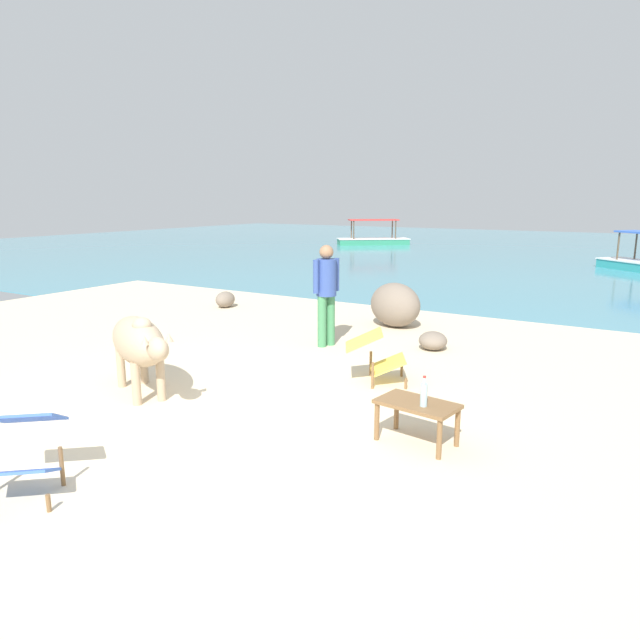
# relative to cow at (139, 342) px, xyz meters

# --- Properties ---
(sand_beach) EXTENTS (18.00, 14.00, 0.04)m
(sand_beach) POSITION_rel_cow_xyz_m (1.20, -0.21, -0.67)
(sand_beach) COLOR beige
(sand_beach) RESTS_ON ground
(water_surface) EXTENTS (60.00, 36.00, 0.03)m
(water_surface) POSITION_rel_cow_xyz_m (1.20, 21.79, -0.69)
(water_surface) COLOR teal
(water_surface) RESTS_ON ground
(cow) EXTENTS (1.71, 1.13, 0.99)m
(cow) POSITION_rel_cow_xyz_m (0.00, 0.00, 0.00)
(cow) COLOR tan
(cow) RESTS_ON sand_beach
(low_bench_table) EXTENTS (0.81, 0.54, 0.42)m
(low_bench_table) POSITION_rel_cow_xyz_m (3.38, 0.40, -0.30)
(low_bench_table) COLOR brown
(low_bench_table) RESTS_ON sand_beach
(bottle) EXTENTS (0.07, 0.07, 0.30)m
(bottle) POSITION_rel_cow_xyz_m (3.47, 0.33, -0.12)
(bottle) COLOR #A3C6D1
(bottle) RESTS_ON low_bench_table
(deck_chair_near) EXTENTS (0.93, 0.84, 0.68)m
(deck_chair_near) POSITION_rel_cow_xyz_m (2.21, 1.90, -0.27)
(deck_chair_near) COLOR brown
(deck_chair_near) RESTS_ON sand_beach
(deck_chair_far) EXTENTS (0.90, 0.93, 0.68)m
(deck_chair_far) POSITION_rel_cow_xyz_m (1.04, -2.13, -0.27)
(deck_chair_far) COLOR brown
(deck_chair_far) RESTS_ON sand_beach
(person_standing) EXTENTS (0.32, 0.49, 1.62)m
(person_standing) POSITION_rel_cow_xyz_m (0.70, 3.19, 0.30)
(person_standing) COLOR #428956
(person_standing) RESTS_ON sand_beach
(shore_rock_large) EXTENTS (0.47, 0.57, 0.35)m
(shore_rock_large) POSITION_rel_cow_xyz_m (-2.89, 4.91, -0.48)
(shore_rock_large) COLOR gray
(shore_rock_large) RESTS_ON sand_beach
(shore_rock_medium) EXTENTS (1.30, 1.17, 0.81)m
(shore_rock_medium) POSITION_rel_cow_xyz_m (1.05, 5.08, -0.25)
(shore_rock_medium) COLOR gray
(shore_rock_medium) RESTS_ON sand_beach
(shore_rock_small) EXTENTS (0.62, 0.65, 0.28)m
(shore_rock_small) POSITION_rel_cow_xyz_m (2.25, 3.86, -0.51)
(shore_rock_small) COLOR gray
(shore_rock_small) RESTS_ON sand_beach
(boat_green) EXTENTS (3.62, 3.14, 1.29)m
(boat_green) POSITION_rel_cow_xyz_m (-7.96, 22.43, -0.40)
(boat_green) COLOR #338E66
(boat_green) RESTS_ON water_surface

